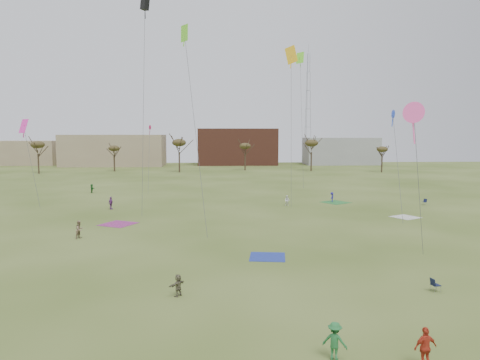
{
  "coord_description": "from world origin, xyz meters",
  "views": [
    {
      "loc": [
        -2.5,
        -32.96,
        10.03
      ],
      "look_at": [
        0.0,
        12.0,
        5.5
      ],
      "focal_mm": 33.82,
      "sensor_mm": 36.0,
      "label": 1
    }
  ],
  "objects": [
    {
      "name": "spectator_fore_b",
      "position": [
        -15.65,
        10.85,
        0.88
      ],
      "size": [
        0.98,
        1.06,
        1.75
      ],
      "primitive_type": "imported",
      "rotation": [
        0.0,
        0.0,
        1.1
      ],
      "color": "#8E745A",
      "rests_on": "ground"
    },
    {
      "name": "spectator_fore_a",
      "position": [
        6.51,
        -14.83,
        0.91
      ],
      "size": [
        1.13,
        0.63,
        1.81
      ],
      "primitive_type": "imported",
      "rotation": [
        0.0,
        0.0,
        3.33
      ],
      "color": "red",
      "rests_on": "ground"
    },
    {
      "name": "blanket_olive",
      "position": [
        15.35,
        32.52,
        0.0
      ],
      "size": [
        4.72,
        4.72,
        0.03
      ],
      "primitive_type": "cube",
      "rotation": [
        0.0,
        0.0,
        2.14
      ],
      "color": "#2D7D35",
      "rests_on": "ground"
    },
    {
      "name": "flyer_near_center",
      "position": [
        2.8,
        -13.92,
        0.86
      ],
      "size": [
        1.29,
        1.09,
        1.73
      ],
      "primitive_type": "imported",
      "rotation": [
        0.0,
        0.0,
        2.66
      ],
      "color": "#236A33",
      "rests_on": "ground"
    },
    {
      "name": "blanket_cream",
      "position": [
        20.67,
        20.13,
        0.0
      ],
      "size": [
        3.79,
        3.79,
        0.03
      ],
      "primitive_type": "cube",
      "rotation": [
        0.0,
        0.0,
        0.49
      ],
      "color": "silver",
      "rests_on": "ground"
    },
    {
      "name": "flyer_far_c",
      "position": [
        14.94,
        33.01,
        0.73
      ],
      "size": [
        0.95,
        1.1,
        1.47
      ],
      "primitive_type": "imported",
      "rotation": [
        0.0,
        0.0,
        4.19
      ],
      "color": "navy",
      "rests_on": "ground"
    },
    {
      "name": "spectator_mid_e",
      "position": [
        7.67,
        29.8,
        0.74
      ],
      "size": [
        0.9,
        0.83,
        1.48
      ],
      "primitive_type": "imported",
      "rotation": [
        0.0,
        0.0,
        5.81
      ],
      "color": "white",
      "rests_on": "ground"
    },
    {
      "name": "blanket_blue",
      "position": [
        1.77,
        3.18,
        0.0
      ],
      "size": [
        3.24,
        3.24,
        0.03
      ],
      "primitive_type": "cube",
      "rotation": [
        0.0,
        0.0,
        1.43
      ],
      "color": "#24389D",
      "rests_on": "ground"
    },
    {
      "name": "radio_tower",
      "position": [
        30.0,
        125.0,
        19.21
      ],
      "size": [
        1.51,
        1.72,
        41.0
      ],
      "color": "#9EA3A8",
      "rests_on": "ground"
    },
    {
      "name": "flyer_far_a",
      "position": [
        -23.81,
        45.88,
        0.76
      ],
      "size": [
        1.21,
        1.38,
        1.51
      ],
      "primitive_type": "imported",
      "rotation": [
        0.0,
        0.0,
        2.23
      ],
      "color": "#226728",
      "rests_on": "ground"
    },
    {
      "name": "tree_line",
      "position": [
        -2.85,
        79.12,
        7.09
      ],
      "size": [
        117.44,
        49.32,
        8.91
      ],
      "color": "#3A2B1E",
      "rests_on": "ground"
    },
    {
      "name": "building_brick",
      "position": [
        5.0,
        120.0,
        6.0
      ],
      "size": [
        26.0,
        16.0,
        12.0
      ],
      "primitive_type": "cube",
      "color": "brown",
      "rests_on": "ground"
    },
    {
      "name": "building_tan_west",
      "position": [
        -65.0,
        122.0,
        4.0
      ],
      "size": [
        20.0,
        12.0,
        8.0
      ],
      "primitive_type": "cube",
      "color": "#937F60",
      "rests_on": "ground"
    },
    {
      "name": "building_tan",
      "position": [
        -35.0,
        115.0,
        5.0
      ],
      "size": [
        32.0,
        14.0,
        10.0
      ],
      "primitive_type": "cube",
      "color": "#937F60",
      "rests_on": "ground"
    },
    {
      "name": "ground",
      "position": [
        0.0,
        0.0,
        0.0
      ],
      "size": [
        260.0,
        260.0,
        0.0
      ],
      "primitive_type": "plane",
      "color": "#3D4F18",
      "rests_on": "ground"
    },
    {
      "name": "spectator_mid_d",
      "position": [
        -16.55,
        28.08,
        0.86
      ],
      "size": [
        0.73,
        1.09,
        1.72
      ],
      "primitive_type": "imported",
      "rotation": [
        0.0,
        0.0,
        1.23
      ],
      "color": "#7A3A8B",
      "rests_on": "ground"
    },
    {
      "name": "spectator_fore_c",
      "position": [
        -4.83,
        -5.5,
        0.7
      ],
      "size": [
        1.13,
        1.27,
        1.39
      ],
      "primitive_type": "imported",
      "rotation": [
        0.0,
        0.0,
        4.04
      ],
      "color": "#656048",
      "rests_on": "ground"
    },
    {
      "name": "blanket_plum",
      "position": [
        -13.41,
        17.76,
        0.0
      ],
      "size": [
        4.56,
        4.56,
        0.03
      ],
      "primitive_type": "cube",
      "rotation": [
        0.0,
        0.0,
        1.08
      ],
      "color": "#942D77",
      "rests_on": "ground"
    },
    {
      "name": "kites_aloft",
      "position": [
        -0.97,
        18.38,
        17.54
      ],
      "size": [
        72.37,
        54.36,
        24.49
      ],
      "color": "blue",
      "rests_on": "ground"
    },
    {
      "name": "camp_chair_right",
      "position": [
        27.45,
        29.5,
        0.26
      ],
      "size": [
        0.73,
        0.72,
        0.87
      ],
      "rotation": [
        0.0,
        0.0,
        5.31
      ],
      "color": "#151B3C",
      "rests_on": "ground"
    },
    {
      "name": "building_grey",
      "position": [
        40.0,
        118.0,
        4.5
      ],
      "size": [
        24.0,
        12.0,
        9.0
      ],
      "primitive_type": "cube",
      "color": "gray",
      "rests_on": "ground"
    },
    {
      "name": "camp_chair_center",
      "position": [
        11.6,
        -5.56,
        0.26
      ],
      "size": [
        0.62,
        0.59,
        0.87
      ],
      "rotation": [
        0.0,
        0.0,
        1.75
      ],
      "color": "#131934",
      "rests_on": "ground"
    }
  ]
}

